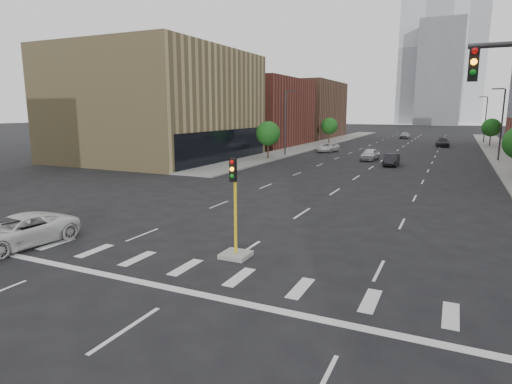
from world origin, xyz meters
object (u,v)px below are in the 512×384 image
Objects in this scene: car_mid_right at (392,160)px; car_far_left at (328,148)px; car_distant at (405,135)px; median_traffic_signal at (235,236)px; car_deep_right at (443,142)px; car_near_left at (370,154)px; parked_minivan at (19,231)px.

car_mid_right is 0.86× the size of car_far_left.
car_far_left is 39.51m from car_distant.
median_traffic_signal is at bearing -70.82° from car_far_left.
car_distant is (-2.19, 88.08, -0.20)m from median_traffic_signal.
car_mid_right is 31.87m from car_deep_right.
car_near_left is at bearing 92.12° from median_traffic_signal.
car_deep_right is 22.38m from car_distant.
car_far_left is (-8.03, 8.81, -0.08)m from car_near_left.
median_traffic_signal reaches higher than car_mid_right.
car_deep_right is (15.88, 18.13, 0.09)m from car_far_left.
car_deep_right reaches higher than car_near_left.
car_distant is 91.38m from parked_minivan.
car_distant is at bearing 91.43° from median_traffic_signal.
car_deep_right is at bearing 81.31° from car_mid_right.
car_near_left is at bearing -110.22° from car_deep_right.
car_distant is at bearing 108.46° from car_deep_right.
car_deep_right reaches higher than car_far_left.
parked_minivan reaches higher than car_mid_right.
median_traffic_signal is 10.43m from parked_minivan.
car_far_left is 24.10m from car_deep_right.
car_deep_right is at bearing 77.77° from car_near_left.
median_traffic_signal is at bearing -99.35° from car_deep_right.
median_traffic_signal is 67.69m from car_deep_right.
parked_minivan is (-10.00, -2.97, -0.23)m from median_traffic_signal.
median_traffic_signal is 0.82× the size of car_deep_right.
car_deep_right reaches higher than car_distant.
car_near_left is 0.98× the size of car_distant.
car_deep_right is (6.35, 67.39, -0.20)m from median_traffic_signal.
car_near_left reaches higher than parked_minivan.
median_traffic_signal reaches higher than car_deep_right.
car_near_left is 5.67m from car_mid_right.
car_near_left is 44.24m from parked_minivan.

